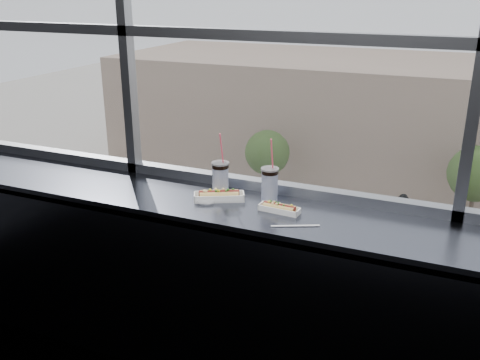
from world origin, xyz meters
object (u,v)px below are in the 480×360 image
at_px(wrapper, 205,202).
at_px(tree_center, 476,174).
at_px(car_far_a, 219,201).
at_px(tree_left, 267,153).
at_px(car_near_c, 383,309).
at_px(car_near_a, 78,243).
at_px(hotdog_tray_right, 279,208).
at_px(car_near_b, 248,281).
at_px(soda_cup_right, 270,183).
at_px(hotdog_tray_left, 219,195).
at_px(loose_straw, 295,226).
at_px(pedestrian_b, 403,205).
at_px(soda_cup_left, 220,177).

relative_size(wrapper, tree_center, 0.02).
relative_size(car_far_a, tree_left, 1.21).
height_order(car_near_c, tree_left, tree_left).
height_order(car_far_a, car_near_a, car_near_a).
height_order(hotdog_tray_right, tree_left, hotdog_tray_right).
bearing_deg(car_far_a, car_near_b, -145.57).
distance_m(hotdog_tray_right, wrapper, 0.43).
height_order(car_far_a, tree_left, tree_left).
bearing_deg(soda_cup_right, car_near_a, 134.37).
distance_m(hotdog_tray_left, car_near_b, 20.67).
relative_size(hotdog_tray_left, tree_center, 0.06).
bearing_deg(car_near_a, tree_center, -48.79).
bearing_deg(loose_straw, car_far_a, 91.40).
height_order(car_far_a, car_near_c, car_near_c).
relative_size(hotdog_tray_left, pedestrian_b, 0.14).
relative_size(hotdog_tray_right, car_near_c, 0.03).
bearing_deg(car_far_a, tree_left, -19.99).
bearing_deg(soda_cup_right, tree_left, 110.00).
bearing_deg(loose_straw, soda_cup_right, 106.60).
bearing_deg(wrapper, soda_cup_left, 82.48).
relative_size(hotdog_tray_right, tree_left, 0.05).
bearing_deg(tree_left, pedestrian_b, -3.78).
relative_size(soda_cup_right, tree_left, 0.08).
relative_size(hotdog_tray_right, soda_cup_right, 0.62).
height_order(wrapper, tree_left, wrapper).
height_order(wrapper, tree_center, wrapper).
xyz_separation_m(car_near_c, car_near_b, (-5.75, 0.00, -0.10)).
height_order(hotdog_tray_left, loose_straw, hotdog_tray_left).
xyz_separation_m(car_near_b, tree_left, (-3.59, 12.00, 2.00)).
height_order(soda_cup_left, tree_left, soda_cup_left).
bearing_deg(car_near_c, hotdog_tray_left, -173.70).
relative_size(tree_left, tree_center, 0.92).
xyz_separation_m(car_near_c, tree_center, (3.02, 12.00, 2.16)).
xyz_separation_m(hotdog_tray_left, car_near_c, (-0.64, 16.25, -10.95)).
relative_size(wrapper, car_far_a, 0.02).
relative_size(wrapper, car_near_a, 0.02).
xyz_separation_m(hotdog_tray_left, tree_center, (2.38, 28.25, -8.79)).
height_order(car_near_a, pedestrian_b, car_near_a).
xyz_separation_m(car_near_c, pedestrian_b, (-0.64, 11.43, -0.11)).
distance_m(soda_cup_right, car_near_b, 20.72).
bearing_deg(hotdog_tray_left, car_far_a, 89.00).
bearing_deg(car_far_a, car_near_c, -124.67).
distance_m(soda_cup_left, pedestrian_b, 29.79).
height_order(pedestrian_b, tree_center, tree_center).
xyz_separation_m(soda_cup_left, soda_cup_right, (0.30, 0.02, -0.00)).
xyz_separation_m(car_far_a, car_near_a, (-3.98, -8.00, 0.14)).
bearing_deg(car_near_a, pedestrian_b, -43.89).
bearing_deg(tree_left, hotdog_tray_right, -69.90).
xyz_separation_m(car_near_a, car_near_b, (9.14, 0.00, -0.05)).
bearing_deg(soda_cup_left, hotdog_tray_right, -14.51).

